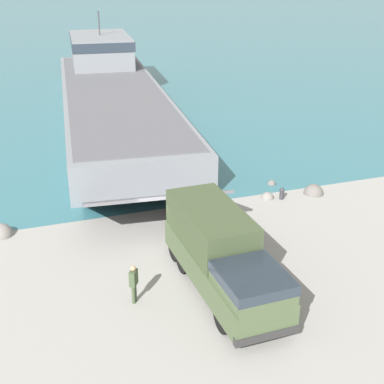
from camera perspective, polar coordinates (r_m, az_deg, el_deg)
name	(u,v)px	position (r m, az deg, el deg)	size (l,w,h in m)	color
ground_plane	(164,241)	(26.65, -3.01, -5.20)	(240.00, 240.00, 0.00)	gray
water_surface	(34,28)	(116.94, -16.54, 16.38)	(240.00, 180.00, 0.01)	#336B75
landing_craft	(110,88)	(50.45, -8.71, 10.87)	(12.20, 42.28, 7.89)	gray
military_truck	(222,254)	(22.25, 3.18, -6.66)	(2.68, 8.14, 3.20)	#475638
soldier_on_ramp	(134,281)	(21.81, -6.24, -9.45)	(0.44, 0.50, 1.70)	#3D4C33
mooring_bollard	(282,193)	(31.38, 9.56, -0.10)	(0.30, 0.30, 0.71)	#333338
shoreline_rock_a	(2,235)	(28.79, -19.65, -4.36)	(1.21, 1.21, 1.21)	gray
shoreline_rock_b	(313,194)	(32.61, 12.82, -0.18)	(1.18, 1.18, 1.18)	#66605B
shoreline_rock_c	(272,184)	(33.52, 8.48, 0.83)	(0.54, 0.54, 0.54)	#66605B
shoreline_rock_d	(267,198)	(31.52, 8.04, -0.66)	(0.74, 0.74, 0.74)	gray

